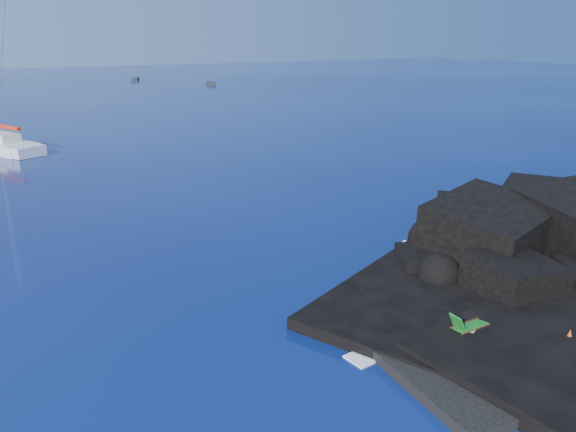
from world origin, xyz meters
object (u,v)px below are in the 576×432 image
Objects in this scene: marker_cone at (569,336)px; sailboat at (2,151)px; distant_boat_a at (135,80)px; deck_chair at (470,321)px; distant_boat_b at (211,85)px; sunbather at (471,330)px.

sailboat is at bearing 104.48° from marker_cone.
distant_boat_a is (24.41, 128.50, -0.61)m from marker_cone.
distant_boat_a is (26.74, 126.35, -0.84)m from deck_chair.
sailboat is 3.02× the size of distant_boat_a.
distant_boat_b is (46.87, 58.38, 0.00)m from sailboat.
marker_cone is 0.11× the size of distant_boat_a.
sunbather is 0.42× the size of distant_boat_a.
marker_cone is (12.43, -48.14, 0.61)m from sailboat.
marker_cone is (2.33, -2.08, 0.07)m from sunbather.
sunbather is at bearing -91.98° from deck_chair.
distant_boat_a is at bearing 127.57° from distant_boat_b.
sailboat reaches higher than distant_boat_b.
distant_boat_a is at bearing 56.26° from sunbather.
sunbather is 3.85× the size of marker_cone.
deck_chair is 110.66m from distant_boat_b.
sunbather reaches higher than distant_boat_b.
distant_boat_a reaches higher than distant_boat_b.
sunbather reaches higher than distant_boat_a.
distant_boat_a is at bearing 78.93° from deck_chair.
sailboat is at bearing -92.49° from distant_boat_a.
sunbather is at bearing -79.80° from distant_boat_a.
sunbather is 129.22m from distant_boat_a.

